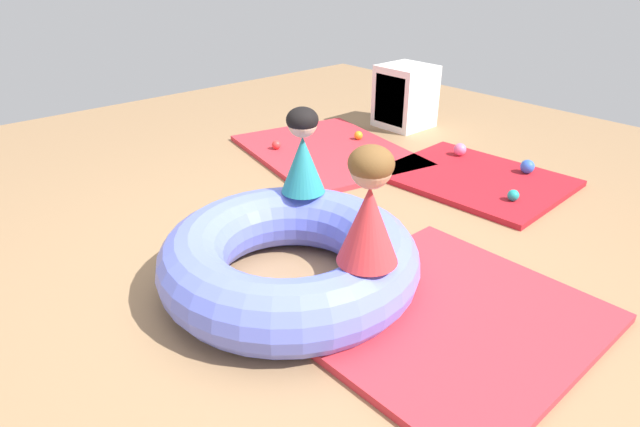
{
  "coord_description": "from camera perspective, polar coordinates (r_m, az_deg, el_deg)",
  "views": [
    {
      "loc": [
        1.74,
        -1.5,
        1.55
      ],
      "look_at": [
        -0.06,
        0.09,
        0.35
      ],
      "focal_mm": 30.65,
      "sensor_mm": 36.0,
      "label": 1
    }
  ],
  "objects": [
    {
      "name": "play_ball_orange",
      "position": [
        4.71,
        4.03,
        8.14
      ],
      "size": [
        0.07,
        0.07,
        0.07
      ],
      "primitive_type": "sphere",
      "color": "orange",
      "rests_on": "gym_mat_front"
    },
    {
      "name": "play_ball_red",
      "position": [
        4.48,
        -4.58,
        7.16
      ],
      "size": [
        0.07,
        0.07,
        0.07
      ],
      "primitive_type": "sphere",
      "color": "red",
      "rests_on": "gym_mat_front"
    },
    {
      "name": "play_ball_pink",
      "position": [
        4.46,
        14.41,
        6.5
      ],
      "size": [
        0.1,
        0.1,
        0.1
      ],
      "primitive_type": "sphere",
      "color": "pink",
      "rests_on": "gym_mat_near_right"
    },
    {
      "name": "ground_plane",
      "position": [
        2.77,
        -0.54,
        -7.49
      ],
      "size": [
        8.0,
        8.0,
        0.0
      ],
      "primitive_type": "plane",
      "color": "#93704C"
    },
    {
      "name": "gym_mat_near_right",
      "position": [
        4.1,
        15.88,
        3.52
      ],
      "size": [
        1.26,
        1.04,
        0.04
      ],
      "primitive_type": "cube",
      "rotation": [
        0.0,
        0.0,
        0.06
      ],
      "color": "#B21923",
      "rests_on": "ground"
    },
    {
      "name": "gym_mat_far_left",
      "position": [
        2.59,
        13.08,
        -10.46
      ],
      "size": [
        1.18,
        1.27,
        0.04
      ],
      "primitive_type": "cube",
      "rotation": [
        0.0,
        0.0,
        0.01
      ],
      "color": "red",
      "rests_on": "ground"
    },
    {
      "name": "child_in_teal",
      "position": [
        2.9,
        -1.81,
        6.47
      ],
      "size": [
        0.34,
        0.34,
        0.47
      ],
      "rotation": [
        0.0,
        0.0,
        4.05
      ],
      "color": "teal",
      "rests_on": "inflatable_cushion"
    },
    {
      "name": "play_ball_teal",
      "position": [
        3.76,
        19.52,
        1.81
      ],
      "size": [
        0.08,
        0.08,
        0.08
      ],
      "primitive_type": "sphere",
      "color": "teal",
      "rests_on": "gym_mat_near_right"
    },
    {
      "name": "inflatable_cushion",
      "position": [
        2.67,
        -3.23,
        -4.79
      ],
      "size": [
        1.27,
        1.27,
        0.33
      ],
      "primitive_type": "torus",
      "color": "#6070E5",
      "rests_on": "ground"
    },
    {
      "name": "storage_cube",
      "position": [
        5.18,
        8.7,
        11.95
      ],
      "size": [
        0.44,
        0.44,
        0.56
      ],
      "color": "white",
      "rests_on": "ground"
    },
    {
      "name": "child_in_red",
      "position": [
        2.23,
        5.17,
        0.63
      ],
      "size": [
        0.3,
        0.3,
        0.51
      ],
      "rotation": [
        0.0,
        0.0,
        3.01
      ],
      "color": "red",
      "rests_on": "inflatable_cushion"
    },
    {
      "name": "gym_mat_front",
      "position": [
        4.48,
        0.75,
        6.49
      ],
      "size": [
        1.63,
        1.38,
        0.04
      ],
      "primitive_type": "cube",
      "rotation": [
        0.0,
        0.0,
        -0.2
      ],
      "color": "red",
      "rests_on": "ground"
    },
    {
      "name": "play_ball_blue",
      "position": [
        4.25,
        20.84,
        4.6
      ],
      "size": [
        0.1,
        0.1,
        0.1
      ],
      "primitive_type": "sphere",
      "color": "blue",
      "rests_on": "gym_mat_near_right"
    }
  ]
}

